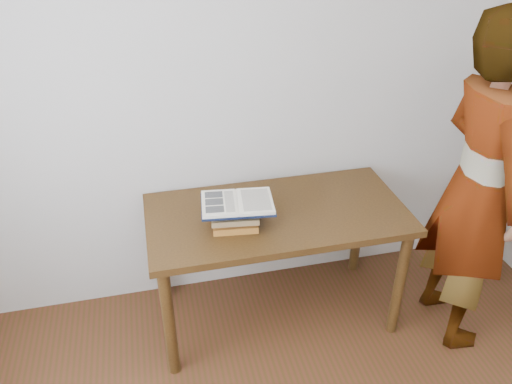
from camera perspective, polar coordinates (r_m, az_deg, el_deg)
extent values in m
cube|color=beige|center=(2.65, -1.61, 12.30)|extent=(3.50, 0.04, 2.60)
cube|color=#492E12|center=(2.61, 2.42, -2.59)|extent=(1.35, 0.68, 0.04)
cylinder|color=#492E12|center=(2.56, -9.90, -14.52)|extent=(0.06, 0.06, 0.69)
cylinder|color=#492E12|center=(2.84, 16.09, -10.05)|extent=(0.06, 0.06, 0.69)
cylinder|color=#492E12|center=(2.98, -10.79, -6.94)|extent=(0.06, 0.06, 0.69)
cylinder|color=#492E12|center=(3.22, 11.61, -3.78)|extent=(0.06, 0.06, 0.69)
cube|color=#A75726|center=(2.49, -2.43, -3.53)|extent=(0.24, 0.19, 0.04)
cube|color=maroon|center=(2.47, -2.46, -2.89)|extent=(0.20, 0.15, 0.03)
cube|color=#93804C|center=(2.45, -2.47, -2.53)|extent=(0.25, 0.20, 0.03)
cube|color=maroon|center=(2.45, -2.69, -1.64)|extent=(0.22, 0.16, 0.03)
cube|color=black|center=(2.43, -2.15, -1.44)|extent=(0.38, 0.28, 0.01)
cube|color=beige|center=(2.42, -4.23, -1.31)|extent=(0.19, 0.25, 0.02)
cube|color=beige|center=(2.43, -0.08, -1.06)|extent=(0.19, 0.25, 0.02)
cylinder|color=beige|center=(2.42, -2.15, -1.21)|extent=(0.04, 0.23, 0.01)
cube|color=black|center=(2.47, -4.86, -0.29)|extent=(0.09, 0.06, 0.00)
cube|color=black|center=(2.41, -4.80, -1.12)|extent=(0.09, 0.06, 0.00)
cube|color=black|center=(2.36, -4.73, -1.99)|extent=(0.09, 0.06, 0.00)
cube|color=beige|center=(2.41, -3.04, -1.06)|extent=(0.07, 0.19, 0.00)
cube|color=beige|center=(2.42, -0.01, -0.87)|extent=(0.16, 0.21, 0.00)
imported|color=tan|center=(2.71, 24.02, 0.28)|extent=(0.46, 0.67, 1.78)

